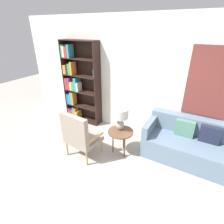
% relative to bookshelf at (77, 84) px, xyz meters
% --- Properties ---
extents(ground_plane, '(14.00, 14.00, 0.00)m').
position_rel_bookshelf_xyz_m(ground_plane, '(1.52, -1.85, -1.05)').
color(ground_plane, '#9E998E').
extents(wall_back, '(6.40, 0.08, 2.70)m').
position_rel_bookshelf_xyz_m(wall_back, '(1.55, 0.18, 0.30)').
color(wall_back, silver).
rests_on(wall_back, ground_plane).
extents(bookshelf, '(1.04, 0.30, 2.15)m').
position_rel_bookshelf_xyz_m(bookshelf, '(0.00, 0.00, 0.00)').
color(bookshelf, black).
rests_on(bookshelf, ground_plane).
extents(armchair, '(0.67, 0.60, 0.99)m').
position_rel_bookshelf_xyz_m(armchair, '(1.09, -1.32, -0.51)').
color(armchair, tan).
rests_on(armchair, ground_plane).
extents(couch, '(1.87, 0.81, 0.81)m').
position_rel_bookshelf_xyz_m(couch, '(3.07, -0.25, -0.74)').
color(couch, slate).
rests_on(couch, ground_plane).
extents(side_table, '(0.52, 0.52, 0.53)m').
position_rel_bookshelf_xyz_m(side_table, '(1.73, -0.79, -0.58)').
color(side_table, brown).
rests_on(side_table, ground_plane).
extents(table_lamp, '(0.32, 0.32, 0.47)m').
position_rel_bookshelf_xyz_m(table_lamp, '(1.69, -0.73, -0.21)').
color(table_lamp, '#A59E93').
rests_on(table_lamp, side_table).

